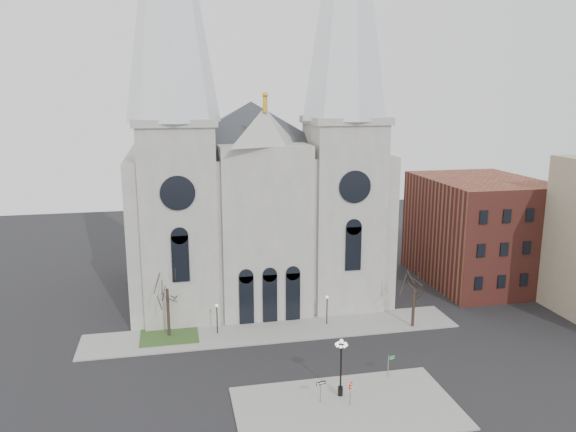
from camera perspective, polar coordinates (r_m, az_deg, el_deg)
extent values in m
plane|color=black|center=(51.73, 0.89, -16.50)|extent=(160.00, 160.00, 0.00)
cube|color=gray|center=(48.22, 5.96, -18.80)|extent=(18.00, 10.00, 0.14)
cube|color=gray|center=(61.36, -1.43, -11.59)|extent=(40.00, 6.00, 0.14)
cube|color=#2B481F|center=(61.44, -11.96, -11.82)|extent=(6.00, 5.00, 0.18)
cube|color=gray|center=(72.67, -3.62, -0.36)|extent=(30.00, 24.00, 18.00)
pyramid|color=#2D3035|center=(70.90, -3.79, 11.55)|extent=(33.00, 26.40, 6.00)
cube|color=gray|center=(63.24, -11.06, -0.64)|extent=(8.00, 8.00, 22.00)
cylinder|color=black|center=(58.48, -11.15, 2.31)|extent=(3.60, 0.30, 3.60)
cube|color=gray|center=(66.20, 5.60, 0.11)|extent=(8.00, 8.00, 22.00)
cylinder|color=black|center=(61.67, 6.80, 2.97)|extent=(3.60, 0.30, 3.60)
cube|color=gray|center=(62.88, -2.30, -1.66)|extent=(10.00, 5.00, 19.50)
pyramid|color=gray|center=(61.11, -2.40, 9.09)|extent=(11.00, 5.00, 4.00)
cube|color=brown|center=(79.43, 18.80, -1.39)|extent=(14.00, 18.00, 14.00)
cylinder|color=black|center=(60.46, -12.07, -9.62)|extent=(0.32, 0.32, 5.25)
cylinder|color=black|center=(63.08, 12.61, -9.21)|extent=(0.32, 0.32, 4.20)
cylinder|color=black|center=(60.50, -7.21, -10.43)|extent=(0.12, 0.12, 3.00)
sphere|color=white|center=(59.90, -7.26, -9.02)|extent=(0.32, 0.32, 0.32)
cylinder|color=black|center=(62.47, 3.98, -9.60)|extent=(0.12, 0.12, 3.00)
sphere|color=white|center=(61.89, 4.00, -8.23)|extent=(0.32, 0.32, 0.32)
cylinder|color=slate|center=(47.93, 6.33, -17.48)|extent=(0.08, 0.08, 2.07)
cylinder|color=red|center=(47.58, 6.35, -16.73)|extent=(0.70, 0.25, 0.72)
cylinder|color=white|center=(47.58, 6.35, -16.73)|extent=(0.75, 0.25, 0.77)
cube|color=white|center=(47.52, 6.36, -16.61)|extent=(0.38, 0.13, 0.09)
cube|color=white|center=(47.63, 6.35, -16.86)|extent=(0.44, 0.15, 0.09)
cylinder|color=black|center=(48.62, 5.39, -15.38)|extent=(0.16, 0.16, 4.49)
cylinder|color=black|center=(49.51, 5.34, -17.28)|extent=(0.43, 0.43, 0.78)
sphere|color=white|center=(47.43, 5.45, -12.51)|extent=(0.31, 0.31, 0.31)
cylinder|color=slate|center=(48.16, 3.32, -17.35)|extent=(0.08, 0.08, 1.96)
cube|color=black|center=(47.79, 3.34, -16.57)|extent=(0.84, 0.25, 0.28)
cylinder|color=slate|center=(52.41, 10.14, -14.82)|extent=(0.09, 0.09, 2.12)
cube|color=#0E621E|center=(52.17, 10.50, -13.85)|extent=(0.59, 0.14, 0.14)
cube|color=#0E621E|center=(52.25, 10.49, -14.03)|extent=(0.59, 0.14, 0.14)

